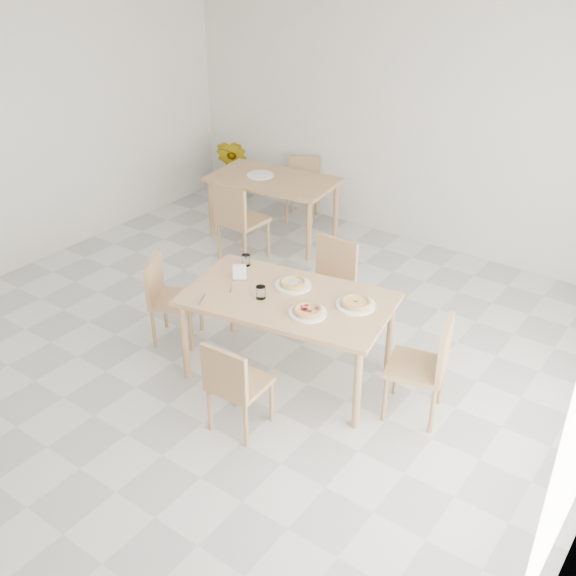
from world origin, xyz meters
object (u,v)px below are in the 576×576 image
Objects in this scene: napkin_holder at (240,273)px; second_table at (273,185)px; plate_pepperoni at (308,313)px; pizza_pepperoni at (308,310)px; potted_plant at (232,171)px; chair_south at (234,382)px; chair_back_s at (238,217)px; pizza_margherita at (356,302)px; tumbler_b at (246,260)px; chair_north at (329,279)px; plate_mushroom at (293,285)px; chair_east at (428,363)px; plate_margherita at (356,305)px; main_table at (288,305)px; chair_back_n at (303,184)px; chair_west at (167,293)px; pizza_mushroom at (293,283)px; tumbler_a at (261,292)px; plate_empty at (260,175)px.

second_table is (-1.25, 2.11, -0.15)m from napkin_holder.
pizza_pepperoni is (0.00, 0.00, 0.02)m from plate_pepperoni.
potted_plant reaches higher than pizza_pepperoni.
chair_south is 2.84m from chair_back_s.
tumbler_b is (-1.13, 0.03, 0.02)m from pizza_margherita.
chair_north is 0.96× the size of chair_back_s.
chair_south is 1.05m from plate_mushroom.
chair_north is at bearing -131.06° from chair_east.
chair_south is at bearing -111.50° from plate_margherita.
chair_back_n is at bearing 111.91° from main_table.
chair_west is at bearing -162.15° from plate_mushroom.
plate_margherita is at bearing -105.18° from chair_west.
main_table is at bearing 143.55° from chair_back_s.
chair_south is 0.92× the size of chair_east.
plate_margherita is at bearing 53.49° from pizza_pepperoni.
pizza_mushroom is 0.45m from pizza_pepperoni.
potted_plant is at bearing 138.03° from pizza_mushroom.
second_table is at bearing 121.05° from tumbler_b.
chair_west is 2.77× the size of pizza_pepperoni.
plate_mushroom is 0.45m from plate_pepperoni.
plate_mushroom is 3.78m from potted_plant.
chair_west is 0.80m from napkin_holder.
tumbler_b is (-0.55, 0.06, 0.02)m from pizza_mushroom.
chair_north is at bearing -45.54° from second_table.
chair_south is at bearing -143.87° from chair_west.
chair_back_s is at bearing -54.30° from chair_south.
pizza_margherita is at bearing -47.32° from second_table.
chair_east is 1.70m from napkin_holder.
pizza_margherita is at bearing -105.18° from chair_west.
tumbler_a is 0.36m from napkin_holder.
plate_pepperoni is at bearing 2.98° from tumbler_a.
pizza_margherita is (0.00, -0.00, 0.02)m from plate_margherita.
plate_margherita is 1.07× the size of pizza_pepperoni.
plate_margherita is 0.58m from pizza_mushroom.
pizza_margherita reaches higher than plate_mushroom.
pizza_pepperoni is at bearing -115.24° from chair_west.
chair_west is at bearing -72.41° from plate_empty.
chair_south reaches higher than main_table.
main_table is 0.20m from plate_mushroom.
pizza_mushroom is 2.56m from second_table.
pizza_pepperoni is at bearing -106.77° from chair_south.
chair_back_s reaches higher than pizza_margherita.
napkin_holder reaches higher than plate_empty.
chair_south is 0.89× the size of potted_plant.
plate_mushroom is at bearing 140.16° from plate_pepperoni.
napkin_holder is 2.45m from second_table.
main_table is 3.38m from chair_back_n.
pizza_margherita is 1.14× the size of pizza_mushroom.
chair_west is 0.79m from tumbler_b.
chair_back_s is at bearing -71.98° from plate_empty.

